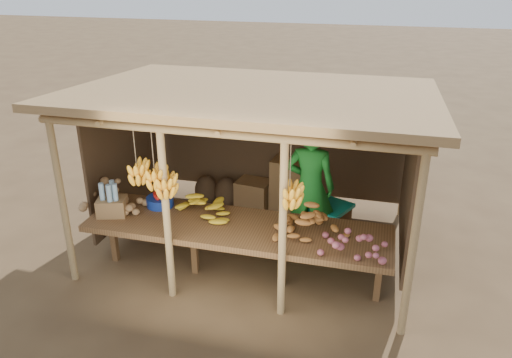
# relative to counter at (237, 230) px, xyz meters

# --- Properties ---
(ground) EXTENTS (60.00, 60.00, 0.00)m
(ground) POSITION_rel_counter_xyz_m (-0.00, 0.95, -0.74)
(ground) COLOR brown
(ground) RESTS_ON ground
(stall_structure) EXTENTS (4.70, 3.50, 2.43)m
(stall_structure) POSITION_rel_counter_xyz_m (-0.02, 0.87, 1.17)
(stall_structure) COLOR #A68555
(stall_structure) RESTS_ON ground
(counter) EXTENTS (3.90, 1.05, 0.80)m
(counter) POSITION_rel_counter_xyz_m (0.00, 0.00, 0.00)
(counter) COLOR brown
(counter) RESTS_ON ground
(potato_heap) EXTENTS (1.13, 0.79, 0.37)m
(potato_heap) POSITION_rel_counter_xyz_m (-1.87, 0.05, 0.25)
(potato_heap) COLOR #A07C52
(potato_heap) RESTS_ON counter
(sweet_potato_heap) EXTENTS (1.05, 0.86, 0.35)m
(sweet_potato_heap) POSITION_rel_counter_xyz_m (0.92, 0.04, 0.24)
(sweet_potato_heap) COLOR #B16D2D
(sweet_potato_heap) RESTS_ON counter
(onion_heap) EXTENTS (0.92, 0.63, 0.36)m
(onion_heap) POSITION_rel_counter_xyz_m (1.51, -0.28, 0.24)
(onion_heap) COLOR #A34F5C
(onion_heap) RESTS_ON counter
(banana_pile) EXTENTS (0.77, 0.56, 0.35)m
(banana_pile) POSITION_rel_counter_xyz_m (-0.55, 0.17, 0.24)
(banana_pile) COLOR gold
(banana_pile) RESTS_ON counter
(tomato_basin) EXTENTS (0.37, 0.37, 0.20)m
(tomato_basin) POSITION_rel_counter_xyz_m (-1.19, 0.28, 0.14)
(tomato_basin) COLOR navy
(tomato_basin) RESTS_ON counter
(bottle_box) EXTENTS (0.44, 0.39, 0.47)m
(bottle_box) POSITION_rel_counter_xyz_m (-1.68, -0.12, 0.24)
(bottle_box) COLOR olive
(bottle_box) RESTS_ON counter
(vendor) EXTENTS (0.71, 0.47, 1.92)m
(vendor) POSITION_rel_counter_xyz_m (0.76, 1.06, 0.22)
(vendor) COLOR #1B7D27
(vendor) RESTS_ON ground
(tarp_crate) EXTENTS (0.83, 0.78, 0.78)m
(tarp_crate) POSITION_rel_counter_xyz_m (0.98, 1.32, -0.42)
(tarp_crate) COLOR brown
(tarp_crate) RESTS_ON ground
(carton_stack) EXTENTS (1.25, 0.54, 0.90)m
(carton_stack) POSITION_rel_counter_xyz_m (0.06, 2.15, -0.34)
(carton_stack) COLOR olive
(carton_stack) RESTS_ON ground
(burlap_sacks) EXTENTS (0.78, 0.41, 0.55)m
(burlap_sacks) POSITION_rel_counter_xyz_m (-1.03, 2.15, -0.50)
(burlap_sacks) COLOR #4D3824
(burlap_sacks) RESTS_ON ground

